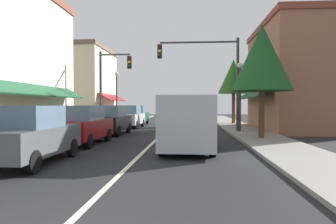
# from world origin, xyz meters

# --- Properties ---
(ground_plane) EXTENTS (80.00, 80.00, 0.00)m
(ground_plane) POSITION_xyz_m (0.00, 18.00, 0.00)
(ground_plane) COLOR black
(sidewalk_left) EXTENTS (2.60, 56.00, 0.12)m
(sidewalk_left) POSITION_xyz_m (-5.50, 18.00, 0.06)
(sidewalk_left) COLOR gray
(sidewalk_left) RESTS_ON ground
(sidewalk_right) EXTENTS (2.60, 56.00, 0.12)m
(sidewalk_right) POSITION_xyz_m (5.50, 18.00, 0.06)
(sidewalk_right) COLOR gray
(sidewalk_right) RESTS_ON ground
(lane_center_stripe) EXTENTS (0.14, 52.00, 0.01)m
(lane_center_stripe) POSITION_xyz_m (0.00, 18.00, 0.00)
(lane_center_stripe) COLOR silver
(lane_center_stripe) RESTS_ON ground
(storefront_right_block) EXTENTS (6.22, 10.20, 7.61)m
(storefront_right_block) POSITION_xyz_m (9.25, 20.00, 3.81)
(storefront_right_block) COLOR #8E5B42
(storefront_right_block) RESTS_ON ground
(storefront_far_left) EXTENTS (6.00, 8.20, 7.64)m
(storefront_far_left) POSITION_xyz_m (-9.14, 28.00, 3.83)
(storefront_far_left) COLOR beige
(storefront_far_left) RESTS_ON ground
(parked_car_nearest_left) EXTENTS (1.82, 4.12, 1.77)m
(parked_car_nearest_left) POSITION_xyz_m (-3.07, 5.96, 0.88)
(parked_car_nearest_left) COLOR #4C5156
(parked_car_nearest_left) RESTS_ON ground
(parked_car_second_left) EXTENTS (1.85, 4.14, 1.77)m
(parked_car_second_left) POSITION_xyz_m (-3.13, 10.62, 0.88)
(parked_car_second_left) COLOR maroon
(parked_car_second_left) RESTS_ON ground
(parked_car_third_left) EXTENTS (1.84, 4.13, 1.77)m
(parked_car_third_left) POSITION_xyz_m (-3.07, 15.37, 0.88)
(parked_car_third_left) COLOR black
(parked_car_third_left) RESTS_ON ground
(parked_car_far_left) EXTENTS (1.87, 4.14, 1.77)m
(parked_car_far_left) POSITION_xyz_m (-3.03, 20.87, 0.88)
(parked_car_far_left) COLOR #B7BABF
(parked_car_far_left) RESTS_ON ground
(parked_car_distant_left) EXTENTS (1.82, 4.12, 1.77)m
(parked_car_distant_left) POSITION_xyz_m (-3.21, 24.89, 0.88)
(parked_car_distant_left) COLOR #0F4C33
(parked_car_distant_left) RESTS_ON ground
(van_in_lane) EXTENTS (2.06, 5.21, 2.12)m
(van_in_lane) POSITION_xyz_m (1.70, 9.32, 1.15)
(van_in_lane) COLOR #B2B7BC
(van_in_lane) RESTS_ON ground
(traffic_signal_mast_arm) EXTENTS (5.30, 0.50, 6.14)m
(traffic_signal_mast_arm) POSITION_xyz_m (3.04, 17.28, 4.19)
(traffic_signal_mast_arm) COLOR #333333
(traffic_signal_mast_arm) RESTS_ON ground
(traffic_signal_left_corner) EXTENTS (2.42, 0.50, 5.70)m
(traffic_signal_left_corner) POSITION_xyz_m (-4.05, 19.02, 3.70)
(traffic_signal_left_corner) COLOR #333333
(traffic_signal_left_corner) RESTS_ON ground
(street_lamp_right_mid) EXTENTS (0.36, 0.36, 4.49)m
(street_lamp_right_mid) POSITION_xyz_m (4.90, 16.94, 3.05)
(street_lamp_right_mid) COLOR black
(street_lamp_right_mid) RESTS_ON ground
(street_lamp_left_far) EXTENTS (0.36, 0.36, 4.82)m
(street_lamp_left_far) POSITION_xyz_m (-4.92, 24.35, 3.24)
(street_lamp_left_far) COLOR black
(street_lamp_left_far) RESTS_ON ground
(tree_right_near) EXTENTS (3.10, 3.10, 5.92)m
(tree_right_near) POSITION_xyz_m (5.41, 13.14, 4.20)
(tree_right_near) COLOR #4C331E
(tree_right_near) RESTS_ON ground
(tree_right_far) EXTENTS (2.83, 2.83, 5.98)m
(tree_right_far) POSITION_xyz_m (5.66, 25.85, 4.40)
(tree_right_far) COLOR #4C331E
(tree_right_far) RESTS_ON ground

